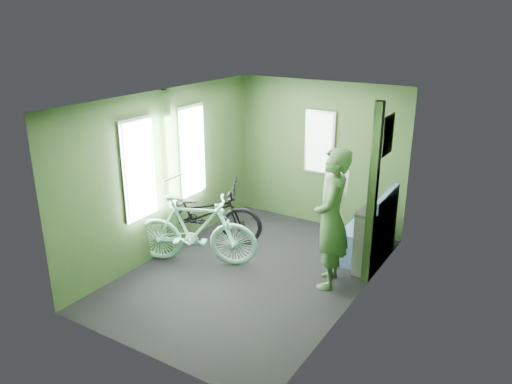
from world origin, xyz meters
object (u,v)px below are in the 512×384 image
waste_box (367,242)px  passenger (331,219)px  bicycle_black (203,243)px  bench_seat (369,238)px  bicycle_mint (197,264)px

waste_box → passenger: bearing=-118.3°
bicycle_black → bench_seat: bench_seat is taller
bicycle_black → bicycle_mint: bearing=-173.0°
bicycle_black → waste_box: (2.38, 0.42, 0.43)m
bicycle_mint → bicycle_black: bearing=7.8°
bicycle_mint → bench_seat: bench_seat is taller
bicycle_black → bicycle_mint: bicycle_mint is taller
passenger → bench_seat: (0.17, 0.95, -0.59)m
bicycle_mint → waste_box: waste_box is taller
bicycle_mint → waste_box: size_ratio=1.96×
bicycle_black → bench_seat: bearing=-93.6°
bicycle_black → bicycle_mint: size_ratio=1.06×
bicycle_mint → bench_seat: (1.92, 1.42, 0.30)m
bicycle_black → waste_box: 2.45m
passenger → bicycle_black: bearing=-109.7°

